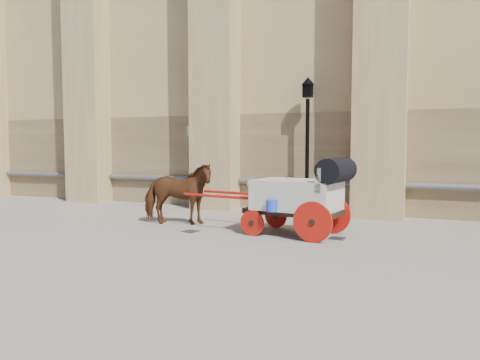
% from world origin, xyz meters
% --- Properties ---
extents(ground, '(90.00, 90.00, 0.00)m').
position_xyz_m(ground, '(0.00, 0.00, 0.00)').
color(ground, slate).
rests_on(ground, ground).
extents(horse, '(2.02, 1.28, 1.58)m').
position_xyz_m(horse, '(-0.61, 0.53, 0.79)').
color(horse, brown).
rests_on(horse, ground).
extents(carriage, '(4.13, 1.65, 1.76)m').
position_xyz_m(carriage, '(2.71, 0.32, 0.95)').
color(carriage, black).
rests_on(carriage, ground).
extents(street_lamp, '(0.37, 0.37, 3.99)m').
position_xyz_m(street_lamp, '(1.99, 3.56, 2.13)').
color(street_lamp, black).
rests_on(street_lamp, ground).
extents(drain_grate_near, '(0.39, 0.39, 0.01)m').
position_xyz_m(drain_grate_near, '(0.16, -0.22, 0.01)').
color(drain_grate_near, black).
rests_on(drain_grate_near, ground).
extents(drain_grate_far, '(0.34, 0.34, 0.01)m').
position_xyz_m(drain_grate_far, '(3.51, 0.27, 0.01)').
color(drain_grate_far, black).
rests_on(drain_grate_far, ground).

